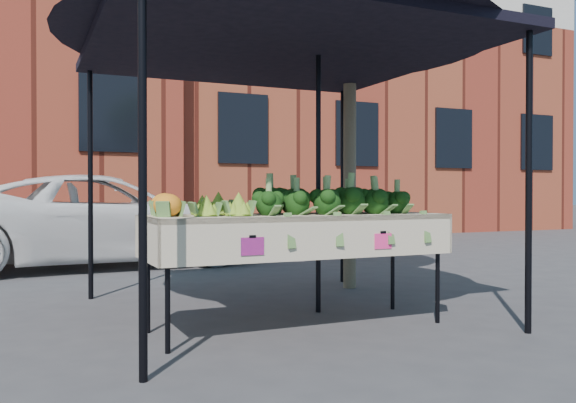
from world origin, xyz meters
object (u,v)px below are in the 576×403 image
object	(u,v)px
table	(298,271)
vehicle	(104,103)
canopy	(279,159)
street_tree	(350,103)

from	to	relation	value
table	vehicle	size ratio (longest dim) A/B	0.50
vehicle	table	bearing A→B (deg)	-172.63
canopy	street_tree	xyz separation A→B (m)	(1.30, 1.02, 0.71)
table	canopy	world-z (taller)	canopy
vehicle	street_tree	distance (m)	4.04
canopy	vehicle	xyz separation A→B (m)	(-0.97, 4.35, 1.04)
table	vehicle	bearing A→B (deg)	100.31
canopy	vehicle	distance (m)	4.57
table	canopy	bearing A→B (deg)	82.37
table	vehicle	distance (m)	5.37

